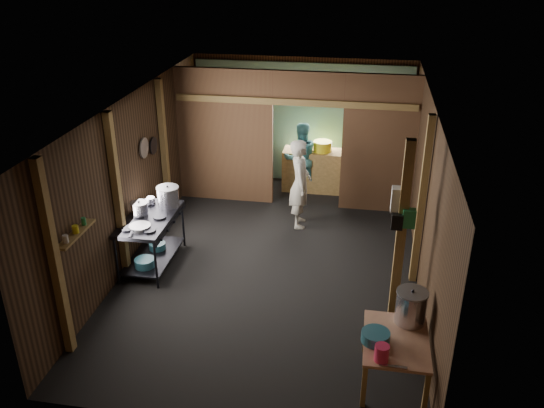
% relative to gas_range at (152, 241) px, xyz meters
% --- Properties ---
extents(floor, '(4.50, 7.00, 0.00)m').
position_rel_gas_range_xyz_m(floor, '(1.88, 0.44, -0.42)').
color(floor, black).
rests_on(floor, ground).
extents(ceiling, '(4.50, 7.00, 0.00)m').
position_rel_gas_range_xyz_m(ceiling, '(1.88, 0.44, 2.18)').
color(ceiling, black).
rests_on(ceiling, ground).
extents(wall_back, '(4.50, 0.00, 2.60)m').
position_rel_gas_range_xyz_m(wall_back, '(1.88, 3.94, 0.88)').
color(wall_back, '#442E1C').
rests_on(wall_back, ground).
extents(wall_front, '(4.50, 0.00, 2.60)m').
position_rel_gas_range_xyz_m(wall_front, '(1.88, -3.06, 0.88)').
color(wall_front, '#442E1C').
rests_on(wall_front, ground).
extents(wall_left, '(0.00, 7.00, 2.60)m').
position_rel_gas_range_xyz_m(wall_left, '(-0.37, 0.44, 0.88)').
color(wall_left, '#442E1C').
rests_on(wall_left, ground).
extents(wall_right, '(0.00, 7.00, 2.60)m').
position_rel_gas_range_xyz_m(wall_right, '(4.13, 0.44, 0.88)').
color(wall_right, '#442E1C').
rests_on(wall_right, ground).
extents(partition_left, '(1.85, 0.10, 2.60)m').
position_rel_gas_range_xyz_m(partition_left, '(0.55, 2.64, 0.88)').
color(partition_left, brown).
rests_on(partition_left, floor).
extents(partition_right, '(1.35, 0.10, 2.60)m').
position_rel_gas_range_xyz_m(partition_right, '(3.46, 2.64, 0.88)').
color(partition_right, brown).
rests_on(partition_right, floor).
extents(partition_header, '(1.30, 0.10, 0.60)m').
position_rel_gas_range_xyz_m(partition_header, '(2.13, 2.64, 1.88)').
color(partition_header, brown).
rests_on(partition_header, wall_back).
extents(turquoise_panel, '(4.40, 0.06, 2.50)m').
position_rel_gas_range_xyz_m(turquoise_panel, '(1.88, 3.88, 0.83)').
color(turquoise_panel, '#6A9E9E').
rests_on(turquoise_panel, wall_back).
extents(back_counter, '(1.20, 0.50, 0.85)m').
position_rel_gas_range_xyz_m(back_counter, '(2.18, 3.39, 0.01)').
color(back_counter, '#A38045').
rests_on(back_counter, floor).
extents(wall_clock, '(0.20, 0.03, 0.20)m').
position_rel_gas_range_xyz_m(wall_clock, '(2.13, 3.84, 1.48)').
color(wall_clock, silver).
rests_on(wall_clock, wall_back).
extents(post_left_a, '(0.10, 0.12, 2.60)m').
position_rel_gas_range_xyz_m(post_left_a, '(-0.30, -2.16, 0.88)').
color(post_left_a, '#A38045').
rests_on(post_left_a, floor).
extents(post_left_b, '(0.10, 0.12, 2.60)m').
position_rel_gas_range_xyz_m(post_left_b, '(-0.30, -0.36, 0.88)').
color(post_left_b, '#A38045').
rests_on(post_left_b, floor).
extents(post_left_c, '(0.10, 0.12, 2.60)m').
position_rel_gas_range_xyz_m(post_left_c, '(-0.30, 1.64, 0.88)').
color(post_left_c, '#A38045').
rests_on(post_left_c, floor).
extents(post_right, '(0.10, 0.12, 2.60)m').
position_rel_gas_range_xyz_m(post_right, '(4.06, 0.24, 0.88)').
color(post_right, '#A38045').
rests_on(post_right, floor).
extents(post_free, '(0.12, 0.12, 2.60)m').
position_rel_gas_range_xyz_m(post_free, '(3.73, -0.86, 0.88)').
color(post_free, '#A38045').
rests_on(post_free, floor).
extents(cross_beam, '(4.40, 0.12, 0.12)m').
position_rel_gas_range_xyz_m(cross_beam, '(1.88, 2.59, 1.63)').
color(cross_beam, '#A38045').
rests_on(cross_beam, wall_left).
extents(pan_lid_big, '(0.03, 0.34, 0.34)m').
position_rel_gas_range_xyz_m(pan_lid_big, '(-0.33, 0.84, 1.23)').
color(pan_lid_big, gray).
rests_on(pan_lid_big, wall_left).
extents(pan_lid_small, '(0.03, 0.30, 0.30)m').
position_rel_gas_range_xyz_m(pan_lid_small, '(-0.33, 1.24, 1.13)').
color(pan_lid_small, black).
rests_on(pan_lid_small, wall_left).
extents(wall_shelf, '(0.14, 0.80, 0.03)m').
position_rel_gas_range_xyz_m(wall_shelf, '(-0.27, -1.66, 0.98)').
color(wall_shelf, '#A38045').
rests_on(wall_shelf, wall_left).
extents(jar_white, '(0.07, 0.07, 0.10)m').
position_rel_gas_range_xyz_m(jar_white, '(-0.27, -1.91, 1.05)').
color(jar_white, silver).
rests_on(jar_white, wall_shelf).
extents(jar_yellow, '(0.08, 0.08, 0.10)m').
position_rel_gas_range_xyz_m(jar_yellow, '(-0.27, -1.66, 1.05)').
color(jar_yellow, yellow).
rests_on(jar_yellow, wall_shelf).
extents(jar_green, '(0.06, 0.06, 0.10)m').
position_rel_gas_range_xyz_m(jar_green, '(-0.27, -1.44, 1.05)').
color(jar_green, '#268A49').
rests_on(jar_green, wall_shelf).
extents(bag_white, '(0.22, 0.15, 0.32)m').
position_rel_gas_range_xyz_m(bag_white, '(3.68, -0.78, 1.36)').
color(bag_white, silver).
rests_on(bag_white, post_free).
extents(bag_green, '(0.16, 0.12, 0.24)m').
position_rel_gas_range_xyz_m(bag_green, '(3.80, -0.92, 1.18)').
color(bag_green, '#268A49').
rests_on(bag_green, post_free).
extents(bag_black, '(0.14, 0.10, 0.20)m').
position_rel_gas_range_xyz_m(bag_black, '(3.66, -0.94, 1.13)').
color(bag_black, black).
rests_on(bag_black, post_free).
extents(gas_range, '(0.73, 1.42, 0.84)m').
position_rel_gas_range_xyz_m(gas_range, '(0.00, 0.00, 0.00)').
color(gas_range, black).
rests_on(gas_range, floor).
extents(prep_table, '(0.74, 1.01, 0.60)m').
position_rel_gas_range_xyz_m(prep_table, '(3.71, -2.03, -0.12)').
color(prep_table, tan).
rests_on(prep_table, floor).
extents(stove_pot_large, '(0.46, 0.46, 0.36)m').
position_rel_gas_range_xyz_m(stove_pot_large, '(0.17, 0.42, 0.58)').
color(stove_pot_large, '#B9B9C7').
rests_on(stove_pot_large, gas_range).
extents(stove_pot_med, '(0.32, 0.32, 0.23)m').
position_rel_gas_range_xyz_m(stove_pot_med, '(-0.17, 0.05, 0.51)').
color(stove_pot_med, '#B9B9C7').
rests_on(stove_pot_med, gas_range).
extents(stove_saucepan, '(0.18, 0.18, 0.10)m').
position_rel_gas_range_xyz_m(stove_saucepan, '(-0.17, 0.48, 0.47)').
color(stove_saucepan, '#B9B9C7').
rests_on(stove_saucepan, gas_range).
extents(frying_pan, '(0.40, 0.58, 0.07)m').
position_rel_gas_range_xyz_m(frying_pan, '(0.00, -0.38, 0.44)').
color(frying_pan, gray).
rests_on(frying_pan, gas_range).
extents(blue_tub_front, '(0.31, 0.31, 0.13)m').
position_rel_gas_range_xyz_m(blue_tub_front, '(0.00, -0.35, -0.19)').
color(blue_tub_front, '#276273').
rests_on(blue_tub_front, gas_range).
extents(blue_tub_back, '(0.27, 0.27, 0.11)m').
position_rel_gas_range_xyz_m(blue_tub_back, '(0.00, 0.20, -0.20)').
color(blue_tub_back, '#276273').
rests_on(blue_tub_back, gas_range).
extents(stock_pot, '(0.47, 0.47, 0.44)m').
position_rel_gas_range_xyz_m(stock_pot, '(3.87, -1.67, 0.38)').
color(stock_pot, '#B9B9C7').
rests_on(stock_pot, prep_table).
extents(wash_basin, '(0.39, 0.39, 0.12)m').
position_rel_gas_range_xyz_m(wash_basin, '(3.47, -2.11, 0.24)').
color(wash_basin, '#276273').
rests_on(wash_basin, prep_table).
extents(pink_bucket, '(0.19, 0.19, 0.19)m').
position_rel_gas_range_xyz_m(pink_bucket, '(3.54, -2.42, 0.28)').
color(pink_bucket, '#E12B56').
rests_on(pink_bucket, prep_table).
extents(knife, '(0.30, 0.05, 0.01)m').
position_rel_gas_range_xyz_m(knife, '(3.66, -2.50, 0.19)').
color(knife, '#B9B9C7').
rests_on(knife, prep_table).
extents(yellow_tub, '(0.37, 0.37, 0.21)m').
position_rel_gas_range_xyz_m(yellow_tub, '(2.37, 3.39, 0.54)').
color(yellow_tub, yellow).
rests_on(yellow_tub, back_counter).
extents(cook, '(0.46, 0.63, 1.62)m').
position_rel_gas_range_xyz_m(cook, '(2.12, 1.76, 0.39)').
color(cook, beige).
rests_on(cook, floor).
extents(worker_back, '(0.86, 0.78, 1.46)m').
position_rel_gas_range_xyz_m(worker_back, '(1.94, 3.25, 0.31)').
color(worker_back, teal).
rests_on(worker_back, floor).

